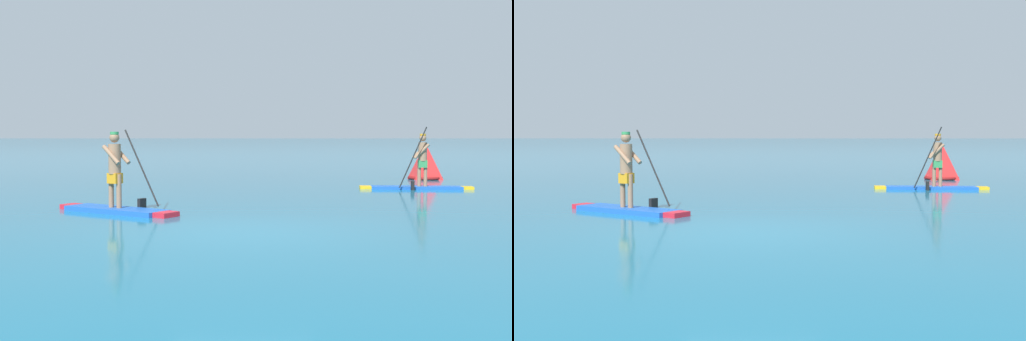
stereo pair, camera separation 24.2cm
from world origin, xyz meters
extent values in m
plane|color=#196B8C|center=(0.00, 0.00, 0.00)|extent=(440.00, 440.00, 0.00)
cube|color=blue|center=(-2.77, 2.82, 0.05)|extent=(2.46, 1.89, 0.10)
cube|color=red|center=(-1.59, 2.09, 0.05)|extent=(0.52, 0.57, 0.10)
cube|color=red|center=(-3.95, 3.56, 0.05)|extent=(0.48, 0.51, 0.10)
cylinder|color=#997051|center=(-2.70, 2.78, 0.46)|extent=(0.11, 0.11, 0.72)
cylinder|color=#997051|center=(-2.90, 2.90, 0.46)|extent=(0.11, 0.11, 0.72)
cube|color=orange|center=(-2.80, 2.84, 0.73)|extent=(0.34, 0.32, 0.22)
cylinder|color=#997051|center=(-2.80, 2.84, 1.14)|extent=(0.26, 0.26, 0.64)
sphere|color=#997051|center=(-2.80, 2.84, 1.59)|extent=(0.21, 0.21, 0.21)
cylinder|color=#338C4C|center=(-2.80, 2.84, 1.69)|extent=(0.18, 0.18, 0.06)
cylinder|color=#997051|center=(-2.68, 2.94, 1.23)|extent=(0.46, 0.36, 0.44)
cylinder|color=#997051|center=(-2.84, 2.68, 1.23)|extent=(0.46, 0.36, 0.44)
cylinder|color=black|center=(-2.27, 3.03, 0.95)|extent=(0.84, 0.57, 1.64)
cube|color=black|center=(-2.27, 3.03, 0.12)|extent=(0.17, 0.21, 0.32)
cube|color=blue|center=(4.92, 8.99, 0.04)|extent=(2.73, 0.75, 0.09)
cube|color=yellow|center=(3.40, 9.06, 0.04)|extent=(0.36, 0.44, 0.09)
cube|color=yellow|center=(6.44, 8.91, 0.04)|extent=(0.36, 0.38, 0.09)
cylinder|color=#997051|center=(5.01, 8.98, 0.47)|extent=(0.11, 0.11, 0.77)
cylinder|color=#997051|center=(5.20, 8.97, 0.47)|extent=(0.11, 0.11, 0.77)
cube|color=#338C4C|center=(5.11, 8.98, 0.76)|extent=(0.27, 0.23, 0.22)
cylinder|color=#997051|center=(5.11, 8.98, 1.13)|extent=(0.26, 0.26, 0.56)
sphere|color=#997051|center=(5.11, 8.98, 1.55)|extent=(0.21, 0.21, 0.21)
cylinder|color=orange|center=(5.11, 8.98, 1.64)|extent=(0.18, 0.18, 0.06)
cylinder|color=#997051|center=(5.05, 8.83, 1.15)|extent=(0.48, 0.11, 0.48)
cylinder|color=#997051|center=(5.06, 9.13, 1.15)|extent=(0.48, 0.11, 0.48)
cylinder|color=black|center=(4.74, 8.59, 0.97)|extent=(0.81, 0.08, 1.82)
cube|color=black|center=(4.74, 8.59, 0.11)|extent=(0.09, 0.20, 0.32)
pyramid|color=red|center=(6.21, 13.31, 0.67)|extent=(1.45, 1.45, 1.33)
torus|color=maroon|center=(6.21, 13.31, 0.06)|extent=(1.25, 1.25, 0.12)
camera|label=1|loc=(0.48, -11.16, 1.68)|focal=46.64mm
camera|label=2|loc=(0.72, -11.15, 1.68)|focal=46.64mm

